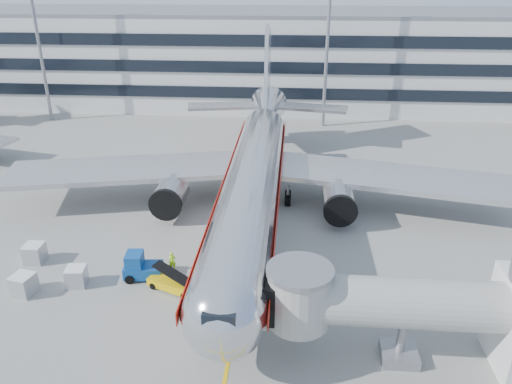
# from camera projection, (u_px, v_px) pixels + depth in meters

# --- Properties ---
(ground) EXTENTS (180.00, 180.00, 0.00)m
(ground) POSITION_uv_depth(u_px,v_px,m) (243.00, 278.00, 38.95)
(ground) COLOR gray
(ground) RESTS_ON ground
(lead_in_line) EXTENTS (0.25, 70.00, 0.01)m
(lead_in_line) POSITION_uv_depth(u_px,v_px,m) (254.00, 219.00, 48.04)
(lead_in_line) COLOR yellow
(lead_in_line) RESTS_ON ground
(main_jet) EXTENTS (50.95, 48.70, 16.06)m
(main_jet) POSITION_uv_depth(u_px,v_px,m) (255.00, 172.00, 47.87)
(main_jet) COLOR silver
(main_jet) RESTS_ON ground
(jet_bridge) EXTENTS (17.80, 4.50, 7.00)m
(jet_bridge) POSITION_uv_depth(u_px,v_px,m) (435.00, 309.00, 29.22)
(jet_bridge) COLOR silver
(jet_bridge) RESTS_ON ground
(terminal) EXTENTS (150.00, 24.25, 15.60)m
(terminal) POSITION_uv_depth(u_px,v_px,m) (276.00, 56.00, 88.43)
(terminal) COLOR silver
(terminal) RESTS_ON ground
(light_mast_west) EXTENTS (2.40, 1.20, 25.45)m
(light_mast_west) POSITION_uv_depth(u_px,v_px,m) (35.00, 22.00, 73.52)
(light_mast_west) COLOR gray
(light_mast_west) RESTS_ON ground
(light_mast_centre) EXTENTS (2.40, 1.20, 25.45)m
(light_mast_centre) POSITION_uv_depth(u_px,v_px,m) (328.00, 24.00, 70.46)
(light_mast_centre) COLOR gray
(light_mast_centre) RESTS_ON ground
(belt_loader) EXTENTS (4.13, 2.80, 1.95)m
(belt_loader) POSITION_uv_depth(u_px,v_px,m) (173.00, 283.00, 37.33)
(belt_loader) COLOR #DCB609
(belt_loader) RESTS_ON ground
(baggage_tug) EXTENTS (3.04, 2.10, 2.18)m
(baggage_tug) POSITION_uv_depth(u_px,v_px,m) (141.00, 267.00, 38.62)
(baggage_tug) COLOR navy
(baggage_tug) RESTS_ON ground
(cargo_container_left) EXTENTS (1.57, 1.57, 1.51)m
(cargo_container_left) POSITION_uv_depth(u_px,v_px,m) (76.00, 276.00, 37.80)
(cargo_container_left) COLOR #B1B3B8
(cargo_container_left) RESTS_ON ground
(cargo_container_right) EXTENTS (1.50, 1.50, 1.58)m
(cargo_container_right) POSITION_uv_depth(u_px,v_px,m) (35.00, 253.00, 40.82)
(cargo_container_right) COLOR #B1B3B8
(cargo_container_right) RESTS_ON ground
(cargo_container_front) EXTENTS (1.80, 1.80, 1.59)m
(cargo_container_front) POSITION_uv_depth(u_px,v_px,m) (24.00, 284.00, 36.77)
(cargo_container_front) COLOR #B1B3B8
(cargo_container_front) RESTS_ON ground
(ramp_worker) EXTENTS (0.69, 0.57, 1.61)m
(ramp_worker) POSITION_uv_depth(u_px,v_px,m) (172.00, 262.00, 39.63)
(ramp_worker) COLOR #B0FF1A
(ramp_worker) RESTS_ON ground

